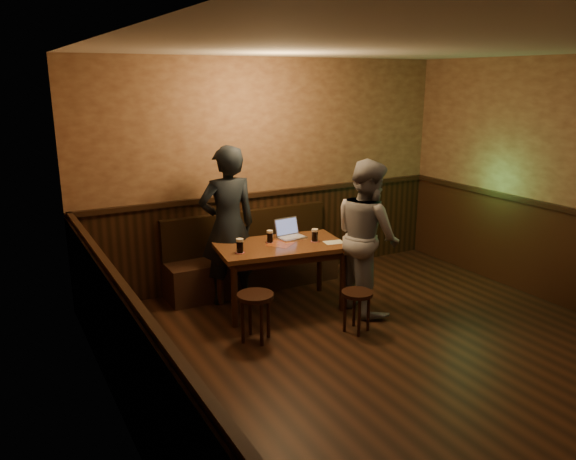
# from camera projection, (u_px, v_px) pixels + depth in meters

# --- Properties ---
(room) EXTENTS (5.04, 6.04, 2.84)m
(room) POSITION_uv_depth(u_px,v_px,m) (418.00, 240.00, 4.83)
(room) COLOR black
(room) RESTS_ON ground
(bench) EXTENTS (2.20, 0.50, 0.95)m
(bench) POSITION_uv_depth(u_px,v_px,m) (252.00, 263.00, 7.02)
(bench) COLOR black
(bench) RESTS_ON ground
(pub_table) EXTENTS (1.52, 1.01, 0.76)m
(pub_table) POSITION_uv_depth(u_px,v_px,m) (280.00, 253.00, 6.29)
(pub_table) COLOR #4F2316
(pub_table) RESTS_ON ground
(stool_left) EXTENTS (0.37, 0.37, 0.50)m
(stool_left) POSITION_uv_depth(u_px,v_px,m) (255.00, 303.00, 5.55)
(stool_left) COLOR black
(stool_left) RESTS_ON ground
(stool_right) EXTENTS (0.43, 0.43, 0.44)m
(stool_right) POSITION_uv_depth(u_px,v_px,m) (357.00, 300.00, 5.76)
(stool_right) COLOR black
(stool_right) RESTS_ON ground
(pint_left) EXTENTS (0.10, 0.10, 0.16)m
(pint_left) POSITION_uv_depth(u_px,v_px,m) (240.00, 246.00, 5.93)
(pint_left) COLOR maroon
(pint_left) RESTS_ON pub_table
(pint_mid) EXTENTS (0.09, 0.09, 0.15)m
(pint_mid) POSITION_uv_depth(u_px,v_px,m) (270.00, 236.00, 6.30)
(pint_mid) COLOR maroon
(pint_mid) RESTS_ON pub_table
(pint_right) EXTENTS (0.09, 0.09, 0.15)m
(pint_right) POSITION_uv_depth(u_px,v_px,m) (315.00, 235.00, 6.35)
(pint_right) COLOR maroon
(pint_right) RESTS_ON pub_table
(laptop) EXTENTS (0.33, 0.28, 0.22)m
(laptop) POSITION_uv_depth(u_px,v_px,m) (289.00, 233.00, 6.51)
(laptop) COLOR silver
(laptop) RESTS_ON pub_table
(menu) EXTENTS (0.24, 0.19, 0.00)m
(menu) POSITION_uv_depth(u_px,v_px,m) (334.00, 242.00, 6.33)
(menu) COLOR silver
(menu) RESTS_ON pub_table
(person_suit) EXTENTS (0.69, 0.47, 1.84)m
(person_suit) POSITION_uv_depth(u_px,v_px,m) (228.00, 226.00, 6.41)
(person_suit) COLOR black
(person_suit) RESTS_ON ground
(person_grey) EXTENTS (0.74, 0.90, 1.72)m
(person_grey) POSITION_uv_depth(u_px,v_px,m) (367.00, 236.00, 6.21)
(person_grey) COLOR gray
(person_grey) RESTS_ON ground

